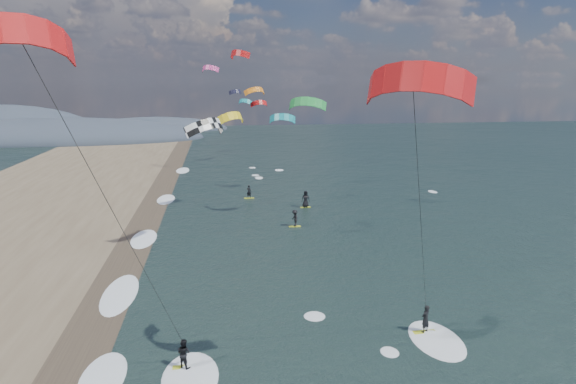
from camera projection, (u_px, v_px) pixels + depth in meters
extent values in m
cube|color=#382D23|center=(89.00, 335.00, 25.60)|extent=(3.00, 240.00, 0.00)
ellipsoid|color=#3D4756|center=(60.00, 140.00, 108.34)|extent=(64.00, 24.00, 10.00)
ellipsoid|color=#3D4756|center=(153.00, 130.00, 130.16)|extent=(40.00, 18.00, 7.00)
cube|color=#C0CD24|center=(425.00, 332.00, 25.85)|extent=(1.25, 0.38, 0.05)
imported|color=black|center=(425.00, 319.00, 25.67)|extent=(0.67, 0.61, 1.54)
ellipsoid|color=white|center=(436.00, 340.00, 25.13)|extent=(2.60, 4.20, 0.12)
cylinder|color=black|center=(421.00, 219.00, 21.01)|extent=(0.02, 0.02, 14.07)
cube|color=#C0CD24|center=(185.00, 367.00, 22.70)|extent=(1.12, 0.35, 0.05)
imported|color=black|center=(184.00, 353.00, 22.53)|extent=(0.88, 0.85, 1.42)
ellipsoid|color=white|center=(190.00, 377.00, 21.98)|extent=(2.60, 4.20, 0.12)
cylinder|color=black|center=(121.00, 227.00, 17.76)|extent=(0.02, 0.02, 15.03)
cube|color=#C0CD24|center=(295.00, 226.00, 44.51)|extent=(1.10, 0.35, 0.05)
imported|color=black|center=(295.00, 218.00, 44.33)|extent=(0.78, 1.10, 1.55)
cube|color=#C0CD24|center=(306.00, 207.00, 51.22)|extent=(1.10, 0.35, 0.05)
imported|color=black|center=(306.00, 199.00, 51.01)|extent=(0.91, 0.64, 1.77)
cube|color=#C0CD24|center=(249.00, 198.00, 55.19)|extent=(1.10, 0.35, 0.05)
imported|color=black|center=(249.00, 191.00, 55.02)|extent=(0.64, 0.54, 1.49)
ellipsoid|color=white|center=(95.00, 378.00, 21.92)|extent=(2.40, 5.40, 0.11)
ellipsoid|color=white|center=(129.00, 293.00, 30.59)|extent=(2.40, 5.40, 0.11)
ellipsoid|color=white|center=(151.00, 238.00, 41.19)|extent=(2.40, 5.40, 0.11)
ellipsoid|color=white|center=(167.00, 199.00, 54.68)|extent=(2.40, 5.40, 0.11)
ellipsoid|color=white|center=(179.00, 171.00, 72.02)|extent=(2.40, 5.40, 0.11)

